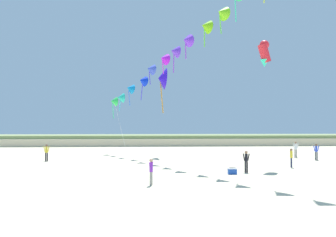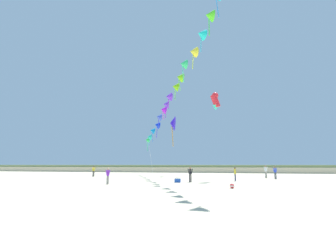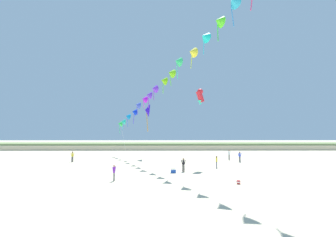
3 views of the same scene
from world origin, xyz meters
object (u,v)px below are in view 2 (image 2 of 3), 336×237
at_px(person_near_left, 235,173).
at_px(person_far_right, 108,175).
at_px(large_kite_low_lead, 215,100).
at_px(large_kite_mid_trail, 172,123).
at_px(person_near_right, 266,171).
at_px(beach_cooler, 178,180).
at_px(person_far_center, 275,172).
at_px(beach_ball, 232,186).
at_px(person_far_left, 94,170).
at_px(person_mid_center, 190,173).

bearing_deg(person_near_left, person_far_right, -145.63).
bearing_deg(large_kite_low_lead, large_kite_mid_trail, 126.13).
distance_m(person_near_left, person_near_right, 9.31).
xyz_separation_m(large_kite_mid_trail, beach_cooler, (4.17, -15.02, -8.29)).
relative_size(person_far_right, person_far_center, 0.94).
xyz_separation_m(person_far_right, person_far_center, (16.10, 13.35, 0.05)).
xyz_separation_m(person_far_right, large_kite_mid_trail, (1.46, 19.19, 7.64)).
xyz_separation_m(large_kite_low_lead, beach_ball, (1.74, -9.72, -9.13)).
distance_m(person_near_right, beach_cooler, 15.37).
relative_size(person_near_right, large_kite_mid_trail, 0.33).
height_order(person_near_right, beach_ball, person_near_right).
xyz_separation_m(person_near_left, large_kite_mid_trail, (-9.81, 11.48, 7.63)).
distance_m(beach_cooler, beach_ball, 7.77).
relative_size(person_far_left, large_kite_mid_trail, 0.32).
height_order(person_near_left, person_near_right, person_near_right).
distance_m(person_mid_center, large_kite_mid_trail, 17.07).
height_order(person_far_right, large_kite_low_lead, large_kite_low_lead).
xyz_separation_m(person_mid_center, beach_ball, (4.29, -6.22, -0.72)).
xyz_separation_m(person_near_right, person_far_center, (0.83, -2.77, -0.06)).
xyz_separation_m(person_far_left, person_far_right, (9.52, -13.77, -0.06)).
bearing_deg(person_far_right, beach_ball, -6.91).
distance_m(large_kite_mid_trail, beach_cooler, 17.65).
xyz_separation_m(person_near_right, beach_ball, (-4.17, -17.47, -0.79)).
distance_m(person_far_left, beach_ball, 25.57).
relative_size(large_kite_mid_trail, beach_cooler, 8.78).
distance_m(person_far_left, beach_cooler, 17.95).
bearing_deg(large_kite_mid_trail, person_far_center, -21.75).
distance_m(person_near_left, person_mid_center, 5.28).
relative_size(person_far_left, person_far_right, 1.07).
bearing_deg(large_kite_low_lead, person_far_left, 164.05).
bearing_deg(beach_ball, large_kite_low_lead, 100.18).
bearing_deg(person_mid_center, person_near_left, 32.40).
height_order(person_far_center, beach_cooler, person_far_center).
bearing_deg(large_kite_low_lead, person_near_right, 52.66).
bearing_deg(person_far_left, person_near_right, 5.43).
distance_m(person_near_right, person_far_right, 22.20).
bearing_deg(person_far_right, person_mid_center, 35.61).
height_order(person_far_center, large_kite_mid_trail, large_kite_mid_trail).
distance_m(person_mid_center, person_far_center, 12.57).
relative_size(beach_cooler, beach_ball, 1.59).
distance_m(person_mid_center, person_far_right, 8.38).
height_order(person_near_right, large_kite_low_lead, large_kite_low_lead).
height_order(person_near_left, person_far_left, person_far_left).
bearing_deg(beach_cooler, person_far_right, -143.47).
relative_size(person_near_left, large_kite_mid_trail, 0.30).
distance_m(person_far_center, beach_ball, 15.54).
height_order(person_near_left, beach_ball, person_near_left).
bearing_deg(beach_cooler, person_near_right, 51.13).
bearing_deg(large_kite_mid_trail, person_mid_center, -69.49).
height_order(beach_cooler, beach_ball, beach_cooler).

